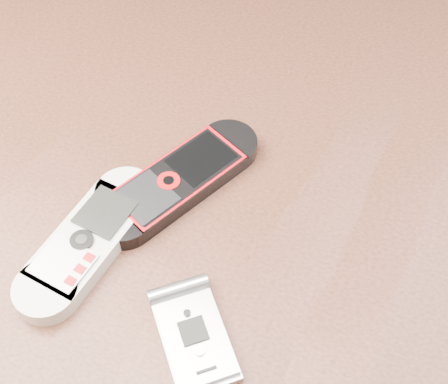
{
  "coord_description": "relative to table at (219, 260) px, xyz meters",
  "views": [
    {
      "loc": [
        0.13,
        -0.28,
        1.18
      ],
      "look_at": [
        0.01,
        0.0,
        0.76
      ],
      "focal_mm": 50.0,
      "sensor_mm": 36.0,
      "label": 1
    }
  ],
  "objects": [
    {
      "name": "table",
      "position": [
        0.0,
        0.0,
        0.0
      ],
      "size": [
        1.2,
        0.8,
        0.75
      ],
      "color": "black",
      "rests_on": "ground"
    },
    {
      "name": "nokia_white",
      "position": [
        -0.07,
        -0.09,
        0.11
      ],
      "size": [
        0.06,
        0.16,
        0.02
      ],
      "primitive_type": "cube",
      "rotation": [
        0.0,
        0.0,
        -0.08
      ],
      "color": "beige",
      "rests_on": "table"
    },
    {
      "name": "nokia_black_red",
      "position": [
        -0.04,
        -0.0,
        0.11
      ],
      "size": [
        0.11,
        0.17,
        0.02
      ],
      "primitive_type": "cube",
      "rotation": [
        0.0,
        0.0,
        -0.39
      ],
      "color": "black",
      "rests_on": "table"
    },
    {
      "name": "motorola_razr",
      "position": [
        0.04,
        -0.12,
        0.11
      ],
      "size": [
        0.1,
        0.1,
        0.01
      ],
      "primitive_type": "cube",
      "rotation": [
        0.0,
        0.0,
        0.77
      ],
      "color": "#B3B4B8",
      "rests_on": "table"
    }
  ]
}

